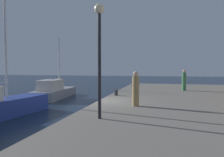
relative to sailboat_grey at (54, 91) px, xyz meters
The scene contains 7 objects.
ground_plane 7.92m from the sailboat_grey, 42.51° to the right, with size 120.00×120.00×0.00m, color #162338.
sailboat_grey is the anchor object (origin of this frame).
lamp_post_mid_promenade 12.28m from the sailboat_grey, 53.32° to the right, with size 0.36×0.36×4.18m.
bollard_north 7.00m from the sailboat_grey, 25.21° to the right, with size 0.24×0.24×0.40m, color #2D2D33.
bollard_south 8.23m from the sailboat_grey, 39.21° to the left, with size 0.24×0.24×0.40m, color #2D2D33.
person_by_the_water 10.54m from the sailboat_grey, 39.54° to the right, with size 0.34×0.34×1.72m.
person_near_carousel 11.30m from the sailboat_grey, ahead, with size 0.34×0.34×1.73m.
Camera 1 is at (3.48, -11.50, 2.66)m, focal length 33.39 mm.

